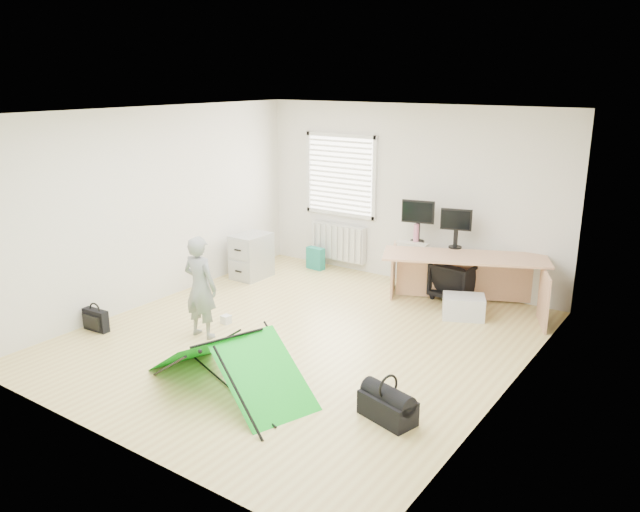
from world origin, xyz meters
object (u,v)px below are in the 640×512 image
Objects in this scene: office_chair at (456,280)px; storage_crate at (463,307)px; laptop_bag at (96,320)px; duffel_bag at (388,408)px; monitor_left at (418,227)px; person at (200,287)px; filing_cabinet at (251,256)px; monitor_right at (456,234)px; desk at (463,282)px; thermos at (416,234)px; kite at (229,364)px.

storage_crate is at bearing 126.28° from office_chair.
laptop_bag is 4.04m from duffel_bag.
office_chair is 0.76m from storage_crate.
monitor_left is 0.87× the size of duffel_bag.
person is at bearing -127.08° from monitor_left.
monitor_right is at bearing 17.16° from filing_cabinet.
storage_crate is (0.43, -0.64, -0.80)m from monitor_right.
monitor_right is 1.11m from storage_crate.
person is at bearing -153.50° from desk.
monitor_right reaches higher than duffel_bag.
thermos is (-0.85, 0.23, 0.51)m from desk.
desk is at bearing 10.80° from filing_cabinet.
desk is 4.07× the size of storage_crate.
thermos is at bearing -96.17° from monitor_left.
monitor_right is 0.80× the size of storage_crate.
duffel_bag is at bearing 107.98° from office_chair.
desk is 5.95× the size of laptop_bag.
filing_cabinet is 1.90× the size of laptop_bag.
person is at bearing 24.04° from laptop_bag.
laptop_bag is (-3.20, -3.67, -0.82)m from monitor_right.
desk is 1.20× the size of kite.
monitor_left is 4.59m from laptop_bag.
office_chair is at bearing 118.31° from duffel_bag.
thermos is (2.42, 0.85, 0.53)m from filing_cabinet.
desk is 3.33m from filing_cabinet.
laptop_bag is (-3.24, -3.67, -0.14)m from office_chair.
filing_cabinet is 1.62× the size of monitor_right.
kite is at bearing -130.56° from desk.
desk is at bearing -15.07° from thermos.
monitor_left is 0.37× the size of person.
desk is at bearing -63.26° from monitor_right.
person reaches higher than monitor_right.
monitor_right is 3.64m from person.
monitor_left is 0.94m from office_chair.
thermos reaches higher than laptop_bag.
monitor_right reaches higher than laptop_bag.
storage_crate is at bearing -44.55° from monitor_left.
desk is 3.21m from duffel_bag.
thermos is 3.74m from duffel_bag.
office_chair is 3.55m from duffel_bag.
filing_cabinet reaches higher than duffel_bag.
person reaches higher than desk.
laptop_bag is (-1.23, -0.63, -0.50)m from person.
person is (-2.25, -2.74, 0.26)m from desk.
monitor_right is 0.80× the size of duffel_bag.
kite is at bearing -7.65° from laptop_bag.
thermos is at bearing 140.84° from desk.
person is at bearing 61.50° from office_chair.
desk is 7.91× the size of thermos.
monitor_right is at bearing 118.93° from duffel_bag.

